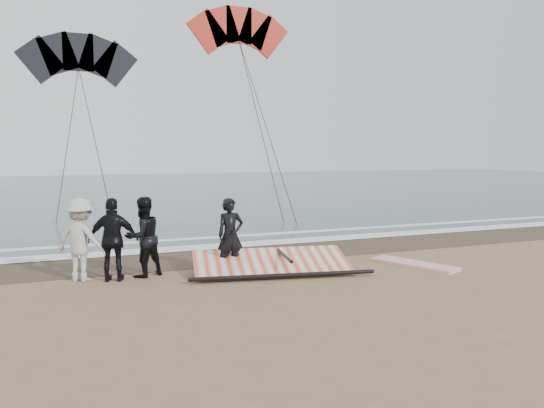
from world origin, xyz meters
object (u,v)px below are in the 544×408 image
Objects in this scene: man_main at (230,235)px; board_cream at (260,260)px; sail_rig at (267,264)px; board_white at (414,264)px.

board_cream is at bearing 33.81° from man_main.
board_cream is 1.19m from sail_rig.
man_main is at bearing -117.12° from board_cream.
board_white is 4.08m from board_cream.
board_white is at bearing -2.81° from board_cream.
man_main is 4.88m from board_white.
man_main is at bearing 157.94° from sail_rig.
sail_rig is at bearing 146.07° from board_white.
sail_rig is (-3.82, 0.79, 0.15)m from board_white.
sail_rig is at bearing -25.48° from man_main.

